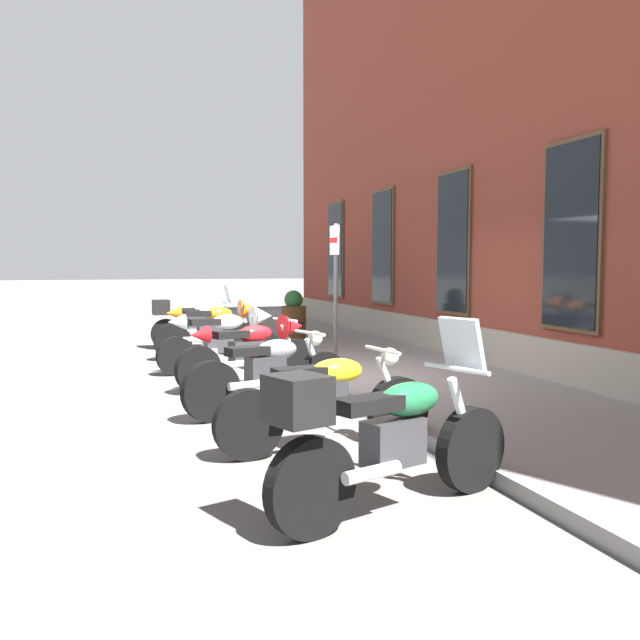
{
  "coord_description": "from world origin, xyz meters",
  "views": [
    {
      "loc": [
        9.53,
        -2.86,
        1.73
      ],
      "look_at": [
        -1.12,
        0.39,
        0.84
      ],
      "focal_mm": 39.62,
      "sensor_mm": 36.0,
      "label": 1
    }
  ],
  "objects_px": {
    "barrel_planter": "(294,317)",
    "motorcycle_yellow_naked": "(329,400)",
    "motorcycle_orange_sport": "(217,327)",
    "motorcycle_red_sport": "(254,348)",
    "parking_sign": "(335,274)",
    "motorcycle_silver_touring": "(195,322)",
    "motorcycle_green_touring": "(386,437)",
    "motorcycle_white_sport": "(227,336)",
    "motorcycle_grey_naked": "(271,373)"
  },
  "relations": [
    {
      "from": "motorcycle_grey_naked",
      "to": "motorcycle_yellow_naked",
      "type": "xyz_separation_m",
      "value": [
        1.7,
        0.16,
        -0.01
      ]
    },
    {
      "from": "motorcycle_red_sport",
      "to": "motorcycle_green_touring",
      "type": "bearing_deg",
      "value": -1.84
    },
    {
      "from": "motorcycle_silver_touring",
      "to": "motorcycle_red_sport",
      "type": "height_order",
      "value": "motorcycle_silver_touring"
    },
    {
      "from": "motorcycle_silver_touring",
      "to": "motorcycle_white_sport",
      "type": "xyz_separation_m",
      "value": [
        3.37,
        0.09,
        0.03
      ]
    },
    {
      "from": "motorcycle_white_sport",
      "to": "parking_sign",
      "type": "distance_m",
      "value": 2.04
    },
    {
      "from": "motorcycle_red_sport",
      "to": "motorcycle_silver_touring",
      "type": "bearing_deg",
      "value": -177.45
    },
    {
      "from": "motorcycle_grey_naked",
      "to": "parking_sign",
      "type": "relative_size",
      "value": 0.95
    },
    {
      "from": "motorcycle_orange_sport",
      "to": "barrel_planter",
      "type": "bearing_deg",
      "value": 133.79
    },
    {
      "from": "motorcycle_grey_naked",
      "to": "motorcycle_green_touring",
      "type": "xyz_separation_m",
      "value": [
        3.46,
        0.01,
        0.08
      ]
    },
    {
      "from": "motorcycle_grey_naked",
      "to": "parking_sign",
      "type": "bearing_deg",
      "value": 146.65
    },
    {
      "from": "motorcycle_orange_sport",
      "to": "parking_sign",
      "type": "bearing_deg",
      "value": 28.57
    },
    {
      "from": "motorcycle_grey_naked",
      "to": "barrel_planter",
      "type": "relative_size",
      "value": 2.03
    },
    {
      "from": "motorcycle_orange_sport",
      "to": "barrel_planter",
      "type": "relative_size",
      "value": 2.07
    },
    {
      "from": "motorcycle_grey_naked",
      "to": "motorcycle_yellow_naked",
      "type": "height_order",
      "value": "motorcycle_grey_naked"
    },
    {
      "from": "barrel_planter",
      "to": "motorcycle_yellow_naked",
      "type": "bearing_deg",
      "value": -12.68
    },
    {
      "from": "barrel_planter",
      "to": "motorcycle_white_sport",
      "type": "bearing_deg",
      "value": -30.14
    },
    {
      "from": "motorcycle_silver_touring",
      "to": "motorcycle_grey_naked",
      "type": "distance_m",
      "value": 6.7
    },
    {
      "from": "motorcycle_white_sport",
      "to": "barrel_planter",
      "type": "xyz_separation_m",
      "value": [
        -3.49,
        2.03,
        0.02
      ]
    },
    {
      "from": "motorcycle_white_sport",
      "to": "motorcycle_red_sport",
      "type": "distance_m",
      "value": 1.55
    },
    {
      "from": "motorcycle_yellow_naked",
      "to": "barrel_planter",
      "type": "height_order",
      "value": "barrel_planter"
    },
    {
      "from": "motorcycle_white_sport",
      "to": "motorcycle_green_touring",
      "type": "relative_size",
      "value": 1.01
    },
    {
      "from": "motorcycle_silver_touring",
      "to": "motorcycle_orange_sport",
      "type": "distance_m",
      "value": 1.75
    },
    {
      "from": "motorcycle_green_touring",
      "to": "motorcycle_grey_naked",
      "type": "bearing_deg",
      "value": -179.84
    },
    {
      "from": "motorcycle_silver_touring",
      "to": "barrel_planter",
      "type": "height_order",
      "value": "motorcycle_silver_touring"
    },
    {
      "from": "motorcycle_yellow_naked",
      "to": "motorcycle_green_touring",
      "type": "distance_m",
      "value": 1.77
    },
    {
      "from": "motorcycle_red_sport",
      "to": "barrel_planter",
      "type": "height_order",
      "value": "barrel_planter"
    },
    {
      "from": "motorcycle_orange_sport",
      "to": "motorcycle_green_touring",
      "type": "distance_m",
      "value": 8.42
    },
    {
      "from": "motorcycle_silver_touring",
      "to": "motorcycle_yellow_naked",
      "type": "bearing_deg",
      "value": 1.38
    },
    {
      "from": "motorcycle_white_sport",
      "to": "barrel_planter",
      "type": "height_order",
      "value": "barrel_planter"
    },
    {
      "from": "motorcycle_green_touring",
      "to": "parking_sign",
      "type": "xyz_separation_m",
      "value": [
        -5.83,
        1.55,
        1.01
      ]
    },
    {
      "from": "motorcycle_orange_sport",
      "to": "motorcycle_red_sport",
      "type": "xyz_separation_m",
      "value": [
        3.18,
        0.04,
        -0.03
      ]
    },
    {
      "from": "motorcycle_orange_sport",
      "to": "motorcycle_red_sport",
      "type": "distance_m",
      "value": 3.18
    },
    {
      "from": "motorcycle_white_sport",
      "to": "barrel_planter",
      "type": "distance_m",
      "value": 4.04
    },
    {
      "from": "motorcycle_silver_touring",
      "to": "motorcycle_red_sport",
      "type": "bearing_deg",
      "value": 2.55
    },
    {
      "from": "motorcycle_red_sport",
      "to": "motorcycle_green_touring",
      "type": "distance_m",
      "value": 5.25
    },
    {
      "from": "motorcycle_white_sport",
      "to": "barrel_planter",
      "type": "relative_size",
      "value": 2.03
    },
    {
      "from": "motorcycle_red_sport",
      "to": "motorcycle_yellow_naked",
      "type": "relative_size",
      "value": 0.97
    },
    {
      "from": "motorcycle_red_sport",
      "to": "motorcycle_green_touring",
      "type": "relative_size",
      "value": 1.02
    },
    {
      "from": "motorcycle_silver_touring",
      "to": "motorcycle_white_sport",
      "type": "bearing_deg",
      "value": 1.54
    },
    {
      "from": "motorcycle_silver_touring",
      "to": "motorcycle_green_touring",
      "type": "bearing_deg",
      "value": 0.28
    },
    {
      "from": "motorcycle_yellow_naked",
      "to": "parking_sign",
      "type": "xyz_separation_m",
      "value": [
        -4.07,
        1.4,
        1.1
      ]
    },
    {
      "from": "motorcycle_orange_sport",
      "to": "motorcycle_yellow_naked",
      "type": "height_order",
      "value": "motorcycle_orange_sport"
    },
    {
      "from": "motorcycle_grey_naked",
      "to": "motorcycle_green_touring",
      "type": "relative_size",
      "value": 1.01
    },
    {
      "from": "motorcycle_orange_sport",
      "to": "barrel_planter",
      "type": "xyz_separation_m",
      "value": [
        -1.86,
        1.94,
        0.01
      ]
    },
    {
      "from": "motorcycle_green_touring",
      "to": "barrel_planter",
      "type": "bearing_deg",
      "value": 168.62
    },
    {
      "from": "motorcycle_grey_naked",
      "to": "barrel_planter",
      "type": "distance_m",
      "value": 7.13
    },
    {
      "from": "motorcycle_red_sport",
      "to": "barrel_planter",
      "type": "relative_size",
      "value": 2.06
    },
    {
      "from": "motorcycle_red_sport",
      "to": "motorcycle_white_sport",
      "type": "bearing_deg",
      "value": -175.25
    },
    {
      "from": "motorcycle_red_sport",
      "to": "motorcycle_grey_naked",
      "type": "distance_m",
      "value": 1.79
    },
    {
      "from": "motorcycle_orange_sport",
      "to": "motorcycle_white_sport",
      "type": "relative_size",
      "value": 1.02
    }
  ]
}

